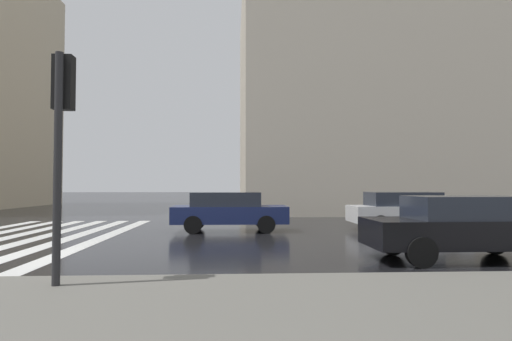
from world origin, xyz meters
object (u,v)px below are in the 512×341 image
car_white (405,210)px  car_black (463,226)px  car_navy (229,210)px  traffic_signal_post (62,118)px

car_white → car_black: 6.63m
car_navy → car_white: 6.49m
car_navy → car_white: bearing=-90.0°
traffic_signal_post → car_white: 12.94m
traffic_signal_post → car_white: traffic_signal_post is taller
car_black → traffic_signal_post: bearing=108.8°
car_white → car_black: (-6.50, 1.28, 0.00)m
car_navy → traffic_signal_post: bearing=164.8°
car_white → traffic_signal_post: bearing=135.5°
car_navy → car_black: (-6.50, -5.21, 0.00)m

